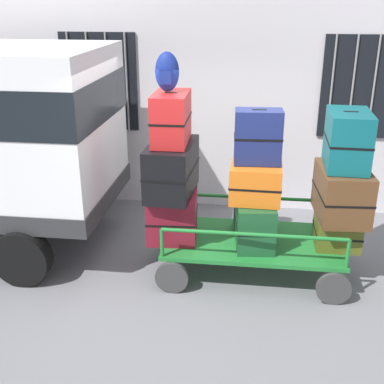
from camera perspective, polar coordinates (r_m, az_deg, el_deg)
name	(u,v)px	position (r m, az deg, el deg)	size (l,w,h in m)	color
ground_plane	(196,272)	(6.30, 0.53, -9.32)	(40.00, 40.00, 0.00)	slate
building_wall	(215,50)	(7.76, 2.73, 16.20)	(12.00, 0.38, 5.00)	silver
luggage_cart	(252,245)	(6.19, 7.04, -6.14)	(2.24, 1.27, 0.44)	#1E722D
cart_railing	(254,218)	(6.03, 7.20, -2.98)	(2.13, 1.13, 0.37)	#1E722D
suitcase_left_bottom	(173,215)	(6.09, -2.26, -2.65)	(0.65, 0.73, 0.59)	maroon
suitcase_left_middle	(172,169)	(5.86, -2.36, 2.72)	(0.56, 0.96, 0.63)	black
suitcase_left_top	(171,118)	(5.70, -2.44, 8.56)	(0.41, 0.71, 0.59)	#B21E1E
suitcase_midleft_bottom	(254,219)	(6.06, 7.19, -3.10)	(0.54, 0.97, 0.56)	#194C28
suitcase_midleft_middle	(256,182)	(5.83, 7.42, 1.22)	(0.62, 0.63, 0.45)	orange
suitcase_midleft_top	(258,137)	(5.69, 7.68, 6.37)	(0.56, 0.34, 0.63)	navy
suitcase_center_bottom	(337,230)	(6.17, 16.50, -4.31)	(0.53, 0.52, 0.39)	#4C5119
suitcase_center_middle	(342,193)	(5.96, 17.03, -0.10)	(0.60, 0.87, 0.60)	brown
suitcase_center_top	(348,140)	(5.81, 17.63, 5.81)	(0.49, 0.75, 0.65)	#0F5960
backpack	(167,72)	(5.64, -2.92, 13.75)	(0.27, 0.22, 0.44)	navy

